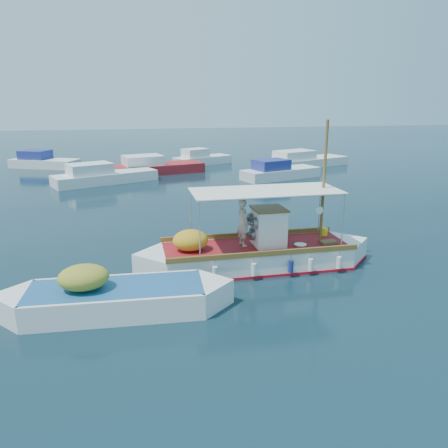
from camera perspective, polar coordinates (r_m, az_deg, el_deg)
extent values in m
plane|color=black|center=(17.57, 2.47, -4.99)|extent=(160.00, 160.00, 0.00)
cube|color=white|center=(17.07, 4.19, -4.48)|extent=(7.12, 2.48, 1.04)
cube|color=white|center=(16.47, -7.77, -5.37)|extent=(2.36, 2.36, 1.04)
cube|color=white|center=(18.34, 14.88, -3.51)|extent=(2.36, 2.36, 1.04)
cube|color=#A6101C|center=(17.18, 4.17, -5.45)|extent=(7.21, 2.55, 0.17)
cube|color=maroon|center=(16.90, 4.22, -2.89)|extent=(7.12, 2.29, 0.06)
cube|color=brown|center=(17.95, 3.16, -1.34)|extent=(7.18, 0.21, 0.19)
cube|color=brown|center=(15.79, 5.45, -3.88)|extent=(7.18, 0.21, 0.19)
cube|color=white|center=(16.81, 5.82, -0.43)|extent=(1.15, 1.25, 1.42)
cube|color=brown|center=(16.62, 5.89, 2.00)|extent=(1.25, 1.34, 0.06)
cylinder|color=slate|center=(16.28, 4.12, 0.09)|extent=(0.22, 0.48, 0.47)
cylinder|color=slate|center=(16.84, 3.54, 0.65)|extent=(0.22, 0.48, 0.47)
cylinder|color=slate|center=(16.71, 3.79, -1.34)|extent=(0.22, 0.48, 0.47)
cylinder|color=brown|center=(17.22, 12.90, 5.29)|extent=(0.12, 0.12, 4.72)
cylinder|color=brown|center=(16.99, 10.50, 3.99)|extent=(1.70, 0.10, 0.08)
cylinder|color=silver|center=(17.08, -4.31, 1.10)|extent=(0.04, 0.04, 2.12)
cylinder|color=silver|center=(15.10, -3.20, -0.90)|extent=(0.04, 0.04, 2.12)
cylinder|color=silver|center=(18.56, 12.37, 1.99)|extent=(0.04, 0.04, 2.12)
cylinder|color=silver|center=(16.77, 15.27, 0.28)|extent=(0.04, 0.04, 2.12)
cube|color=silver|center=(16.42, 5.49, 4.34)|extent=(5.61, 2.36, 0.04)
ellipsoid|color=gold|center=(16.26, -4.40, -2.13)|extent=(1.34, 1.15, 0.79)
cube|color=yellow|center=(17.67, 7.59, -1.43)|extent=(0.24, 0.17, 0.38)
cylinder|color=yellow|center=(18.51, 12.95, -0.98)|extent=(0.29, 0.29, 0.32)
cube|color=brown|center=(17.53, 13.50, -2.34)|extent=(0.62, 0.43, 0.11)
cylinder|color=#B2B2B2|center=(16.93, 9.95, -2.80)|extent=(0.48, 0.48, 0.11)
cylinder|color=white|center=(16.28, 12.36, 1.75)|extent=(0.28, 0.03, 0.28)
cylinder|color=white|center=(15.42, -1.20, -6.38)|extent=(0.19, 0.19, 0.45)
cylinder|color=navy|center=(16.16, 8.75, -5.49)|extent=(0.19, 0.19, 0.45)
cylinder|color=white|center=(16.90, 14.77, -4.87)|extent=(0.19, 0.19, 0.45)
imported|color=#B8AE98|center=(16.62, 2.50, 0.19)|extent=(0.56, 0.74, 1.81)
cube|color=white|center=(14.02, -13.81, -9.91)|extent=(5.34, 2.26, 1.03)
cube|color=white|center=(14.50, -24.37, -10.04)|extent=(2.05, 2.05, 1.03)
cube|color=white|center=(14.01, -2.90, -9.44)|extent=(2.05, 2.05, 1.03)
cube|color=#1C5183|center=(13.81, -13.95, -8.08)|extent=(5.33, 2.03, 0.06)
ellipsoid|color=olive|center=(13.77, -17.87, -6.66)|extent=(1.56, 1.29, 0.75)
cube|color=silver|center=(35.07, -15.20, 5.69)|extent=(8.09, 5.32, 1.00)
cube|color=silver|center=(34.56, -17.14, 6.90)|extent=(3.67, 3.12, 0.80)
cube|color=#A31B20|center=(38.82, -8.77, 7.03)|extent=(8.46, 4.79, 1.00)
cube|color=silver|center=(38.34, -10.55, 8.20)|extent=(3.71, 3.13, 0.80)
cube|color=silver|center=(36.09, 7.41, 6.40)|extent=(6.98, 4.28, 1.00)
cube|color=navy|center=(35.35, 6.18, 7.72)|extent=(3.12, 2.64, 0.80)
cube|color=silver|center=(42.80, 10.50, 7.79)|extent=(9.30, 5.65, 1.00)
cube|color=silver|center=(41.79, 9.18, 8.90)|extent=(4.14, 3.35, 0.80)
cube|color=silver|center=(44.73, -22.33, 7.21)|extent=(6.69, 4.71, 1.00)
cube|color=navy|center=(45.17, -23.44, 8.32)|extent=(3.11, 2.82, 0.80)
cube|color=silver|center=(43.51, -2.80, 8.17)|extent=(6.02, 4.26, 1.00)
cube|color=silver|center=(42.92, -3.78, 9.26)|extent=(2.79, 2.52, 0.80)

